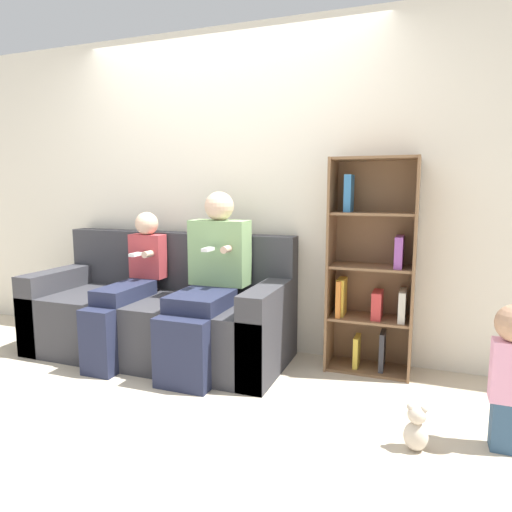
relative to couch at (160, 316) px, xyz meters
name	(u,v)px	position (x,y,z in m)	size (l,w,h in m)	color
ground_plane	(171,387)	(0.39, -0.51, -0.31)	(14.00, 14.00, 0.00)	beige
back_wall	(228,192)	(0.39, 0.45, 0.96)	(10.00, 0.06, 2.55)	silver
couch	(160,316)	(0.00, 0.00, 0.00)	(2.03, 0.83, 0.94)	#38383D
adult_seated	(208,278)	(0.48, -0.10, 0.36)	(0.44, 0.78, 1.28)	#232842
child_seated	(128,285)	(-0.18, -0.15, 0.26)	(0.28, 0.80, 1.11)	#232842
toddler_standing	(512,367)	(2.35, -0.56, 0.12)	(0.19, 0.19, 0.75)	#335170
bookshelf	(371,272)	(1.58, 0.29, 0.40)	(0.59, 0.32, 1.51)	brown
teddy_bear	(416,429)	(1.93, -0.72, -0.20)	(0.12, 0.10, 0.24)	beige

